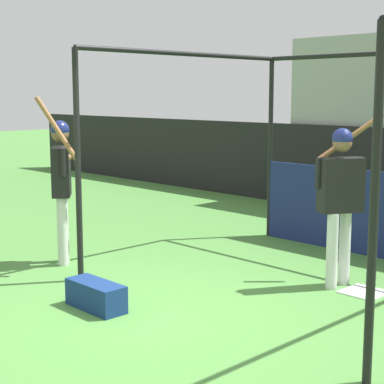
# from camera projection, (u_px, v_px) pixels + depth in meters

# --- Properties ---
(ground_plane) EXTENTS (60.00, 60.00, 0.00)m
(ground_plane) POSITION_uv_depth(u_px,v_px,m) (153.00, 319.00, 6.26)
(ground_plane) COLOR #477F38
(batting_cage) EXTENTS (3.85, 3.56, 2.72)m
(batting_cage) POSITION_uv_depth(u_px,v_px,m) (356.00, 176.00, 7.99)
(batting_cage) COLOR black
(batting_cage) RESTS_ON ground
(home_plate) EXTENTS (0.44, 0.44, 0.02)m
(home_plate) POSITION_uv_depth(u_px,v_px,m) (364.00, 292.00, 7.07)
(home_plate) COLOR white
(home_plate) RESTS_ON ground
(player_batter) EXTENTS (0.62, 0.99, 1.97)m
(player_batter) POSITION_uv_depth(u_px,v_px,m) (341.00, 191.00, 7.16)
(player_batter) COLOR silver
(player_batter) RESTS_ON ground
(player_waiting) EXTENTS (0.78, 0.60, 2.15)m
(player_waiting) POSITION_uv_depth(u_px,v_px,m) (61.00, 177.00, 8.12)
(player_waiting) COLOR silver
(player_waiting) RESTS_ON ground
(equipment_bag) EXTENTS (0.70, 0.28, 0.28)m
(equipment_bag) POSITION_uv_depth(u_px,v_px,m) (96.00, 295.00, 6.53)
(equipment_bag) COLOR navy
(equipment_bag) RESTS_ON ground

